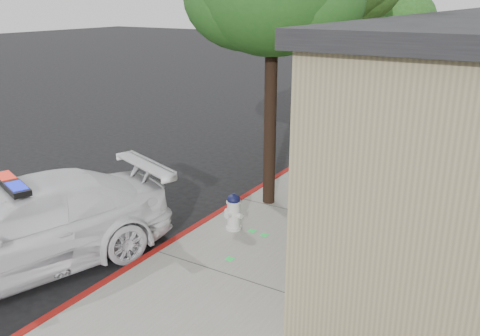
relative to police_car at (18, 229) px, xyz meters
name	(u,v)px	position (x,y,z in m)	size (l,w,h in m)	color
ground	(153,257)	(1.65, 1.53, -0.78)	(120.00, 120.00, 0.00)	black
sidewalk	(301,216)	(3.25, 4.53, -0.71)	(3.20, 60.00, 0.15)	gray
red_curb	(241,201)	(1.71, 4.53, -0.70)	(0.14, 60.00, 0.16)	#9E1411
police_car	(18,229)	(0.00, 0.00, 0.00)	(3.85, 5.79, 1.68)	white
fire_hydrant	(234,211)	(2.44, 3.07, -0.25)	(0.44, 0.38, 0.76)	silver
street_tree_far	(396,24)	(2.91, 11.95, 2.99)	(2.62, 2.60, 4.82)	black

